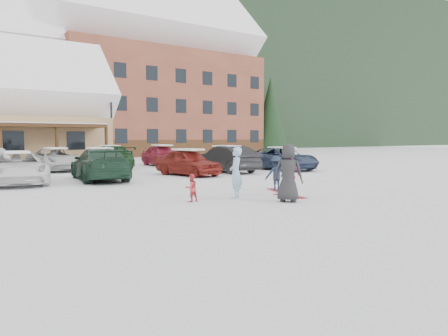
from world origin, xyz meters
TOP-DOWN VIEW (x-y plane):
  - ground at (0.00, 0.00)m, footprint 160.00×160.00m
  - alpine_hotel at (14.27, 38.00)m, footprint 31.48×14.01m
  - lamp_post at (5.20, 23.80)m, footprint 0.50×0.25m
  - conifer_1 at (30.00, 32.00)m, footprint 4.84×4.84m
  - conifer_3 at (6.00, 44.00)m, footprint 3.96×3.96m
  - conifer_4 at (34.00, 46.00)m, footprint 5.06×5.06m
  - adult_skier at (0.47, 0.55)m, footprint 0.74×0.72m
  - toddler_red at (-1.19, 0.70)m, footprint 0.45×0.36m
  - child_navy at (2.92, 1.24)m, footprint 0.98×0.76m
  - skis_child_navy at (2.92, 1.24)m, footprint 0.66×1.38m
  - child_magenta at (2.25, -0.21)m, footprint 0.87×0.38m
  - skis_child_magenta at (2.25, -0.21)m, footprint 0.23×1.40m
  - bystander_dark at (1.30, -1.10)m, footprint 1.00×1.08m
  - parked_car_2 at (-4.61, 9.71)m, footprint 3.02×5.36m
  - parked_car_3 at (-1.09, 9.22)m, footprint 2.95×5.56m
  - parked_car_4 at (3.69, 9.04)m, footprint 2.31×4.36m
  - parked_car_5 at (6.72, 9.70)m, footprint 1.70×4.72m
  - parked_car_6 at (10.67, 9.20)m, footprint 2.43×5.15m
  - parked_car_10 at (-1.18, 16.62)m, footprint 2.43×5.09m
  - parked_car_11 at (2.31, 16.75)m, footprint 2.55×5.36m
  - parked_car_12 at (6.29, 17.00)m, footprint 2.03×4.51m

SIDE VIEW (x-z plane):
  - ground at x=0.00m, z-range 0.00..0.00m
  - skis_child_navy at x=2.92m, z-range 0.00..0.03m
  - skis_child_magenta at x=2.25m, z-range 0.00..0.03m
  - toddler_red at x=-1.19m, z-range 0.00..0.88m
  - child_navy at x=2.92m, z-range 0.00..1.34m
  - parked_car_10 at x=-1.18m, z-range 0.00..1.40m
  - parked_car_4 at x=3.69m, z-range 0.00..1.41m
  - parked_car_2 at x=-4.61m, z-range 0.00..1.41m
  - parked_car_6 at x=10.67m, z-range 0.00..1.42m
  - child_magenta at x=2.25m, z-range 0.00..1.47m
  - parked_car_12 at x=6.29m, z-range 0.00..1.51m
  - parked_car_11 at x=2.31m, z-range 0.00..1.51m
  - parked_car_3 at x=-1.09m, z-range 0.00..1.53m
  - parked_car_5 at x=6.72m, z-range 0.00..1.55m
  - adult_skier at x=0.47m, z-range 0.00..1.72m
  - bystander_dark at x=1.30m, z-range 0.00..1.85m
  - lamp_post at x=5.20m, z-range 0.40..6.31m
  - conifer_3 at x=6.00m, z-range 0.53..9.71m
  - conifer_1 at x=30.00m, z-range 0.65..11.87m
  - conifer_4 at x=34.00m, z-range 0.68..12.41m
  - alpine_hotel at x=14.27m, z-range -2.11..19.37m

